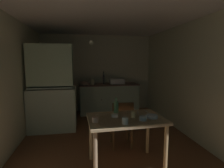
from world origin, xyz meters
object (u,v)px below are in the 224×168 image
Objects in this scene: teacup_mint at (125,121)px; glass_bottle at (116,107)px; mixing_bowl_counter at (84,83)px; chair_far_side at (122,123)px; hutch_cabinet at (52,91)px; hand_pump at (104,78)px; serving_bowl_wide at (143,118)px; dining_table at (126,125)px; sink_basin at (117,81)px.

glass_bottle is at bearing 92.08° from teacup_mint.
mixing_bowl_counter reaches higher than chair_far_side.
chair_far_side is 0.94m from teacup_mint.
hutch_cabinet is 1.81m from hand_pump.
hutch_cabinet is 18.85× the size of serving_bowl_wide.
serving_bowl_wide reaches higher than dining_table.
mixing_bowl_counter is 2.46× the size of serving_bowl_wide.
sink_basin is 1.71× the size of mixing_bowl_counter.
glass_bottle is (1.22, -1.42, -0.05)m from hutch_cabinet.
serving_bowl_wide is (1.52, -1.86, -0.12)m from hutch_cabinet.
sink_basin is 2.92m from dining_table.
dining_table is (1.31, -1.70, -0.26)m from hutch_cabinet.
hutch_cabinet is 1.34m from mixing_bowl_counter.
hutch_cabinet reaches higher than serving_bowl_wide.
chair_far_side is (0.65, -2.22, -0.48)m from mixing_bowl_counter.
sink_basin is 3.17m from teacup_mint.
teacup_mint reaches higher than dining_table.
dining_table is 0.29m from serving_bowl_wide.
hutch_cabinet is at bearing -123.46° from mixing_bowl_counter.
hand_pump is 1.56× the size of glass_bottle.
chair_far_side is 0.55m from glass_bottle.
hand_pump is at bearing 87.36° from glass_bottle.
chair_far_side is (-0.36, -2.27, -0.52)m from sink_basin.
hutch_cabinet reaches higher than mixing_bowl_counter.
dining_table is at bearing -71.38° from glass_bottle.
dining_table is 12.72× the size of teacup_mint.
hutch_cabinet is 4.48× the size of sink_basin.
teacup_mint is (0.50, -3.07, -0.13)m from mixing_bowl_counter.
teacup_mint is at bearing -80.72° from mixing_bowl_counter.
glass_bottle is at bearing -101.53° from sink_basin.
serving_bowl_wide is at bearing -50.62° from hutch_cabinet.
mixing_bowl_counter is (-0.60, -0.10, -0.12)m from hand_pump.
hutch_cabinet is at bearing 130.65° from glass_bottle.
serving_bowl_wide is at bearing -94.25° from sink_basin.
glass_bottle is (-0.02, 0.53, 0.05)m from teacup_mint.
serving_bowl_wide is (0.21, -0.16, 0.14)m from dining_table.
teacup_mint is (-0.51, -3.12, -0.16)m from sink_basin.
chair_far_side is at bearing -73.57° from mixing_bowl_counter.
glass_bottle is (-0.30, 0.43, 0.07)m from serving_bowl_wide.
dining_table is at bearing 143.36° from serving_bowl_wide.
hand_pump is at bearing 173.65° from sink_basin.
hutch_cabinet reaches higher than hand_pump.
dining_table is (-0.03, -2.91, -0.41)m from hand_pump.
serving_bowl_wide is at bearing -36.64° from dining_table.
hutch_cabinet reaches higher than dining_table.
chair_far_side is at bearing 99.87° from serving_bowl_wide.
hutch_cabinet is 5.05× the size of hand_pump.
hand_pump is at bearing 93.39° from serving_bowl_wide.
chair_far_side is at bearing -98.93° from sink_basin.
teacup_mint is (-0.10, -3.17, -0.26)m from hand_pump.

